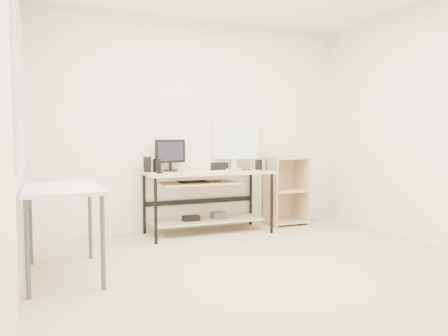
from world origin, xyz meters
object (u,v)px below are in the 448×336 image
(desk, at_px, (206,189))
(black_monitor, at_px, (170,153))
(white_imac, at_px, (236,142))
(audio_controller, at_px, (157,166))
(shelf_unit, at_px, (284,190))
(side_table, at_px, (62,196))

(desk, bearing_deg, black_monitor, 156.57)
(white_imac, xyz_separation_m, audio_controller, (-1.05, -0.11, -0.27))
(audio_controller, bearing_deg, desk, -31.53)
(desk, height_order, shelf_unit, shelf_unit)
(white_imac, height_order, audio_controller, white_imac)
(black_monitor, xyz_separation_m, audio_controller, (-0.18, -0.07, -0.14))
(white_imac, bearing_deg, audio_controller, -151.01)
(desk, xyz_separation_m, shelf_unit, (1.18, 0.16, -0.09))
(shelf_unit, relative_size, black_monitor, 2.24)
(desk, distance_m, white_imac, 0.77)
(black_monitor, bearing_deg, desk, -43.40)
(shelf_unit, bearing_deg, white_imac, 176.55)
(white_imac, bearing_deg, desk, -134.08)
(shelf_unit, xyz_separation_m, audio_controller, (-1.75, -0.07, 0.37))
(shelf_unit, height_order, white_imac, white_imac)
(side_table, height_order, audio_controller, audio_controller)
(side_table, distance_m, audio_controller, 1.59)
(side_table, distance_m, white_imac, 2.52)
(side_table, relative_size, white_imac, 1.65)
(desk, height_order, side_table, same)
(shelf_unit, distance_m, audio_controller, 1.79)
(white_imac, bearing_deg, black_monitor, -154.60)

